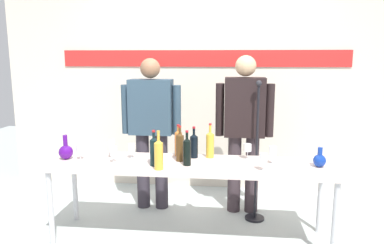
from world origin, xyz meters
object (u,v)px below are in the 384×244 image
(wine_bottle_1, at_px, (194,145))
(microphone_stand, at_px, (256,175))
(display_table, at_px, (190,169))
(presenter_left, at_px, (151,123))
(wine_glass_left_0, at_px, (113,151))
(decanter_blue_left, at_px, (66,151))
(wine_bottle_5, at_px, (187,151))
(wine_glass_right_1, at_px, (273,152))
(wine_glass_left_2, at_px, (112,144))
(wine_bottle_4, at_px, (178,142))
(presenter_right, at_px, (244,125))
(wine_glass_left_1, at_px, (112,146))
(wine_glass_left_4, at_px, (132,148))
(wine_glass_right_2, at_px, (248,148))
(decanter_blue_right, at_px, (320,160))
(wine_bottle_6, at_px, (159,154))
(wine_glass_left_3, at_px, (80,149))
(wine_glass_right_0, at_px, (263,159))
(wine_bottle_0, at_px, (180,146))
(wine_bottle_2, at_px, (210,144))
(wine_bottle_3, at_px, (154,151))

(wine_bottle_1, height_order, microphone_stand, microphone_stand)
(display_table, height_order, presenter_left, presenter_left)
(wine_glass_left_0, bearing_deg, microphone_stand, 22.34)
(decanter_blue_left, height_order, wine_bottle_5, wine_bottle_5)
(wine_bottle_5, xyz_separation_m, wine_glass_right_1, (0.75, 0.12, -0.02))
(wine_glass_left_2, bearing_deg, wine_bottle_4, 3.76)
(wine_bottle_1, bearing_deg, wine_glass_left_2, 179.63)
(wine_bottle_5, relative_size, wine_glass_left_0, 2.03)
(presenter_right, xyz_separation_m, wine_glass_left_1, (-1.24, -0.58, -0.12))
(presenter_right, bearing_deg, wine_glass_left_4, -151.53)
(decanter_blue_left, distance_m, wine_bottle_4, 1.05)
(wine_glass_left_4, xyz_separation_m, wine_glass_right_2, (1.08, 0.10, 0.01))
(display_table, xyz_separation_m, wine_glass_left_4, (-0.56, 0.09, 0.16))
(wine_glass_right_2, xyz_separation_m, microphone_stand, (0.11, 0.28, -0.36))
(decanter_blue_right, distance_m, wine_bottle_5, 1.15)
(wine_bottle_6, height_order, wine_glass_left_3, wine_bottle_6)
(presenter_right, xyz_separation_m, wine_glass_right_1, (0.23, -0.62, -0.12))
(wine_glass_left_4, xyz_separation_m, wine_glass_right_0, (1.19, -0.24, -0.00))
(wine_bottle_4, xyz_separation_m, wine_bottle_6, (-0.10, -0.44, 0.00))
(display_table, relative_size, wine_bottle_4, 8.35)
(presenter_right, xyz_separation_m, wine_glass_right_2, (0.02, -0.48, -0.13))
(wine_glass_right_0, bearing_deg, wine_glass_right_1, 64.13)
(wine_glass_left_1, bearing_deg, wine_bottle_1, 7.58)
(presenter_left, bearing_deg, wine_glass_right_1, -26.68)
(wine_bottle_5, distance_m, wine_glass_left_1, 0.74)
(wine_glass_left_4, bearing_deg, display_table, -8.79)
(wine_glass_left_2, bearing_deg, wine_glass_right_0, -13.38)
(wine_bottle_0, height_order, wine_bottle_4, wine_bottle_0)
(wine_bottle_2, height_order, microphone_stand, microphone_stand)
(decanter_blue_left, xyz_separation_m, wine_bottle_0, (1.06, 0.05, 0.07))
(display_table, xyz_separation_m, wine_bottle_5, (-0.02, -0.07, 0.19))
(wine_glass_left_0, bearing_deg, wine_glass_right_1, 4.67)
(presenter_right, distance_m, wine_bottle_1, 0.69)
(presenter_right, bearing_deg, microphone_stand, -57.78)
(wine_bottle_6, height_order, wine_glass_left_4, wine_bottle_6)
(microphone_stand, bearing_deg, wine_bottle_4, -162.42)
(presenter_right, xyz_separation_m, wine_bottle_1, (-0.48, -0.48, -0.11))
(presenter_left, height_order, wine_bottle_2, presenter_left)
(wine_bottle_0, height_order, wine_bottle_5, wine_bottle_0)
(presenter_right, bearing_deg, decanter_blue_left, -158.32)
(wine_glass_left_4, distance_m, wine_glass_right_2, 1.08)
(wine_bottle_3, xyz_separation_m, wine_glass_right_1, (1.03, 0.16, -0.02))
(decanter_blue_left, xyz_separation_m, wine_glass_left_4, (0.60, 0.09, 0.03))
(wine_glass_left_0, height_order, wine_glass_right_1, wine_glass_right_1)
(presenter_left, height_order, wine_bottle_0, presenter_left)
(wine_bottle_5, height_order, wine_bottle_6, wine_bottle_6)
(wine_glass_left_2, height_order, wine_glass_left_3, wine_glass_left_2)
(decanter_blue_right, bearing_deg, wine_bottle_1, 170.95)
(wine_bottle_0, relative_size, microphone_stand, 0.23)
(display_table, bearing_deg, wine_glass_left_0, -174.09)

